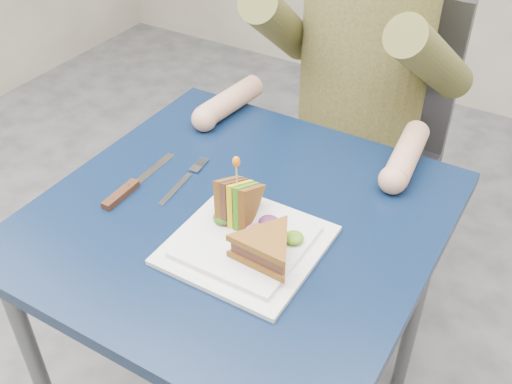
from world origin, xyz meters
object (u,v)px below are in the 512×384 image
Objects in this scene: sandwich_upright at (237,202)px; knife at (127,189)px; table at (238,243)px; sandwich_flat at (266,248)px; fork at (183,182)px; chair at (367,129)px; plate at (247,243)px; diner at (366,20)px.

knife is at bearing -173.25° from sandwich_upright.
table is 0.14m from sandwich_upright.
sandwich_flat reaches higher than fork.
knife is at bearing -165.71° from table.
sandwich_flat is 0.81× the size of fork.
fork is at bearing 155.53° from sandwich_flat.
sandwich_upright is at bearing 6.75° from knife.
knife is (-0.23, -0.77, 0.20)m from chair.
sandwich_flat is (0.12, -0.81, 0.23)m from chair.
fork is (-0.17, 0.05, -0.05)m from sandwich_upright.
plate is 1.75× the size of sandwich_upright.
knife is (-0.23, -0.06, 0.09)m from table.
sandwich_upright reaches higher than fork.
chair is 3.58× the size of plate.
chair is 6.37× the size of sandwich_flat.
plate is at bearing -3.04° from knife.
sandwich_upright is at bearing -17.57° from fork.
sandwich_flat reaches higher than plate.
knife is at bearing -106.59° from chair.
sandwich_upright is at bearing -88.55° from chair.
diner is at bearing 70.76° from knife.
knife is (-0.25, -0.03, -0.05)m from sandwich_upright.
diner reaches higher than sandwich_flat.
chair is 5.18× the size of fork.
diner is 0.70m from plate.
sandwich_flat is (0.06, -0.02, 0.04)m from plate.
sandwich_upright is at bearing 145.66° from sandwich_flat.
sandwich_upright is 0.82× the size of fork.
diner is at bearing -90.00° from chair.
chair is 0.81m from plate.
sandwich_flat is 0.35m from knife.
diner is at bearing 90.00° from table.
table is at bearing -90.00° from diner.
sandwich_upright is 0.25m from knife.
diner is (-0.00, 0.60, 0.26)m from table.
fork is at bearing 46.42° from knife.
diner reaches higher than table.
diner is 3.37× the size of knife.
sandwich_flat is 0.99× the size of sandwich_upright.
table is 0.72m from chair.
sandwich_upright is (0.02, -0.03, 0.13)m from table.
fork is (-0.15, 0.02, 0.08)m from table.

